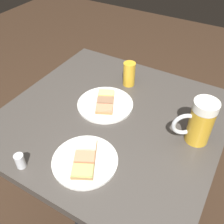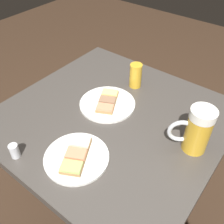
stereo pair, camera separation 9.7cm
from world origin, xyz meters
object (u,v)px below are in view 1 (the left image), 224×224
Objects in this scene: plate_far at (85,160)px; beer_mug at (200,122)px; beer_glass_small at (129,74)px; salt_shaker at (20,161)px; plate_near at (105,104)px.

beer_mug reaches higher than plate_far.
plate_far is 1.27× the size of beer_mug.
beer_glass_small is 0.57m from salt_shaker.
salt_shaker reaches higher than plate_near.
plate_near is 0.39m from salt_shaker.
plate_far is 0.20m from salt_shaker.
plate_near is 2.09× the size of beer_glass_small.
beer_mug is at bearing 89.85° from plate_near.
plate_far is at bearing -45.15° from beer_mug.
plate_near is 1.34× the size of beer_mug.
beer_mug is 0.39m from beer_glass_small.
beer_mug is at bearing 131.47° from salt_shaker.
salt_shaker is (0.11, -0.16, 0.02)m from plate_far.
salt_shaker is at bearing -10.59° from plate_near.
beer_glass_small is (-0.18, 0.01, 0.04)m from plate_near.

